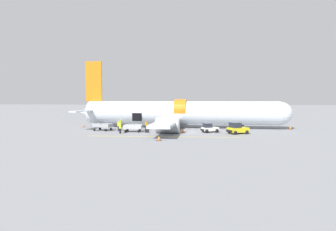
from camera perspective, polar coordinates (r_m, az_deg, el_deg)
The scene contains 16 objects.
ground_plane at distance 40.56m, azimuth 4.55°, elevation -3.62°, with size 500.00×500.00×0.00m, color gray.
apron_marking_line at distance 35.39m, azimuth -1.07°, elevation -4.62°, with size 20.68×1.65×0.01m.
airplane at distance 46.76m, azimuth 2.16°, elevation 0.54°, with size 38.22×30.28×12.08m.
baggage_tug_lead at distance 39.67m, azimuth 14.82°, elevation -2.83°, with size 3.34×2.84×1.66m.
baggage_tug_mid at distance 40.56m, azimuth 8.99°, elevation -2.81°, with size 2.87×2.41×1.39m.
baggage_cart_loading at distance 41.00m, azimuth -7.60°, elevation -2.79°, with size 3.80×2.14×1.10m.
baggage_cart_queued at distance 43.77m, azimuth -13.91°, elevation -2.44°, with size 3.90×2.39×1.12m.
ground_crew_loader_a at distance 42.27m, azimuth -10.70°, elevation -2.20°, with size 0.54×0.52×1.65m.
ground_crew_loader_b at distance 42.94m, azimuth -4.73°, elevation -2.14°, with size 0.46×0.53×1.55m.
ground_crew_driver at distance 39.27m, azimuth -10.37°, elevation -2.68°, with size 0.50×0.50×1.56m.
ground_crew_supervisor at distance 44.50m, azimuth -10.29°, elevation -1.84°, with size 0.57×0.57×1.77m.
suitcase_on_tarmac_upright at distance 39.91m, azimuth -4.61°, elevation -3.28°, with size 0.60×0.45×0.74m.
safety_cone_nose at distance 48.53m, azimuth 25.08°, elevation -2.39°, with size 0.49×0.49×0.70m.
safety_cone_engine_left at distance 31.99m, azimuth -1.99°, elevation -5.00°, with size 0.59×0.59×0.58m.
safety_cone_wingtip at distance 39.53m, azimuth 3.28°, elevation -3.28°, with size 0.61×0.61×0.75m.
safety_cone_tail at distance 50.37m, azimuth -17.92°, elevation -1.99°, with size 0.46×0.46×0.78m.
Camera 1 is at (2.44, -40.19, 4.89)m, focal length 28.00 mm.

